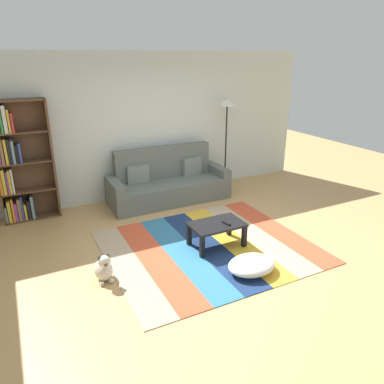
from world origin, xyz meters
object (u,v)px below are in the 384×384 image
object	(u,v)px
coffee_table	(217,227)
dog	(104,269)
tv_remote	(226,223)
standing_lamp	(227,114)
pouf	(252,265)
couch	(168,183)
bookshelf	(17,164)

from	to	relation	value
coffee_table	dog	bearing A→B (deg)	-176.03
tv_remote	standing_lamp	bearing A→B (deg)	47.91
coffee_table	dog	xyz separation A→B (m)	(-1.68, -0.12, -0.14)
pouf	tv_remote	world-z (taller)	tv_remote
dog	tv_remote	xyz separation A→B (m)	(1.79, 0.04, 0.21)
standing_lamp	coffee_table	bearing A→B (deg)	-124.22
dog	standing_lamp	bearing A→B (deg)	35.85
couch	coffee_table	bearing A→B (deg)	-92.67
pouf	standing_lamp	world-z (taller)	standing_lamp
couch	pouf	world-z (taller)	couch
bookshelf	couch	bearing A→B (deg)	-6.41
bookshelf	dog	size ratio (longest dim) A/B	5.01
pouf	dog	distance (m)	1.86
dog	tv_remote	distance (m)	1.80
couch	bookshelf	world-z (taller)	bookshelf
bookshelf	standing_lamp	world-z (taller)	bookshelf
bookshelf	standing_lamp	bearing A→B (deg)	-1.74
coffee_table	dog	distance (m)	1.69
pouf	standing_lamp	bearing A→B (deg)	64.42
coffee_table	tv_remote	bearing A→B (deg)	-33.43
coffee_table	pouf	world-z (taller)	coffee_table
bookshelf	tv_remote	distance (m)	3.51
coffee_table	pouf	bearing A→B (deg)	-86.51
pouf	standing_lamp	size ratio (longest dim) A/B	0.35
standing_lamp	tv_remote	bearing A→B (deg)	-121.27
bookshelf	tv_remote	bearing A→B (deg)	-42.76
dog	coffee_table	bearing A→B (deg)	3.97
bookshelf	coffee_table	size ratio (longest dim) A/B	2.59
couch	pouf	distance (m)	2.80
bookshelf	pouf	xyz separation A→B (m)	(2.47, -3.08, -0.87)
coffee_table	standing_lamp	size ratio (longest dim) A/B	0.42
pouf	standing_lamp	xyz separation A→B (m)	(1.42, 2.96, 1.42)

